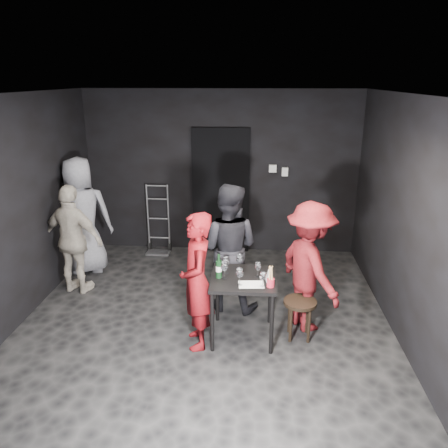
# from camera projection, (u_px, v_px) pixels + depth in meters

# --- Properties ---
(floor) EXTENTS (4.50, 5.00, 0.02)m
(floor) POSITION_uv_depth(u_px,v_px,m) (205.00, 324.00, 5.33)
(floor) COLOR black
(floor) RESTS_ON ground
(ceiling) EXTENTS (4.50, 5.00, 0.02)m
(ceiling) POSITION_uv_depth(u_px,v_px,m) (201.00, 94.00, 4.47)
(ceiling) COLOR silver
(ceiling) RESTS_ON ground
(wall_back) EXTENTS (4.50, 0.04, 2.70)m
(wall_back) POSITION_uv_depth(u_px,v_px,m) (221.00, 173.00, 7.26)
(wall_back) COLOR black
(wall_back) RESTS_ON ground
(wall_front) EXTENTS (4.50, 0.04, 2.70)m
(wall_front) POSITION_uv_depth(u_px,v_px,m) (152.00, 352.00, 2.54)
(wall_front) COLOR black
(wall_front) RESTS_ON ground
(wall_left) EXTENTS (0.04, 5.00, 2.70)m
(wall_left) POSITION_uv_depth(u_px,v_px,m) (11.00, 215.00, 5.06)
(wall_left) COLOR black
(wall_left) RESTS_ON ground
(wall_right) EXTENTS (0.04, 5.00, 2.70)m
(wall_right) POSITION_uv_depth(u_px,v_px,m) (409.00, 224.00, 4.74)
(wall_right) COLOR black
(wall_right) RESTS_ON ground
(doorway) EXTENTS (0.95, 0.10, 2.10)m
(doorway) POSITION_uv_depth(u_px,v_px,m) (221.00, 191.00, 7.30)
(doorway) COLOR black
(doorway) RESTS_ON ground
(wallbox_upper) EXTENTS (0.12, 0.06, 0.12)m
(wallbox_upper) POSITION_uv_depth(u_px,v_px,m) (273.00, 168.00, 7.12)
(wallbox_upper) COLOR #B7B7B2
(wallbox_upper) RESTS_ON wall_back
(wallbox_lower) EXTENTS (0.10, 0.06, 0.14)m
(wallbox_lower) POSITION_uv_depth(u_px,v_px,m) (285.00, 172.00, 7.12)
(wallbox_lower) COLOR #B7B7B2
(wallbox_lower) RESTS_ON wall_back
(hand_truck) EXTENTS (0.39, 0.34, 1.18)m
(hand_truck) POSITION_uv_depth(u_px,v_px,m) (159.00, 240.00, 7.48)
(hand_truck) COLOR #B2B2B7
(hand_truck) RESTS_ON floor
(tasting_table) EXTENTS (0.72, 0.72, 0.75)m
(tasting_table) POSITION_uv_depth(u_px,v_px,m) (243.00, 285.00, 4.90)
(tasting_table) COLOR black
(tasting_table) RESTS_ON floor
(stool) EXTENTS (0.38, 0.38, 0.47)m
(stool) POSITION_uv_depth(u_px,v_px,m) (300.00, 308.00, 4.95)
(stool) COLOR black
(stool) RESTS_ON floor
(server_red) EXTENTS (0.51, 0.65, 1.59)m
(server_red) POSITION_uv_depth(u_px,v_px,m) (197.00, 279.00, 4.71)
(server_red) COLOR maroon
(server_red) RESTS_ON floor
(woman_black) EXTENTS (0.96, 0.66, 1.82)m
(woman_black) POSITION_uv_depth(u_px,v_px,m) (228.00, 242.00, 5.47)
(woman_black) COLOR black
(woman_black) RESTS_ON floor
(man_maroon) EXTENTS (0.92, 1.15, 1.61)m
(man_maroon) POSITION_uv_depth(u_px,v_px,m) (310.00, 265.00, 5.05)
(man_maroon) COLOR maroon
(man_maroon) RESTS_ON floor
(bystander_cream) EXTENTS (1.00, 0.66, 1.56)m
(bystander_cream) POSITION_uv_depth(u_px,v_px,m) (73.00, 239.00, 5.93)
(bystander_cream) COLOR beige
(bystander_cream) RESTS_ON floor
(bystander_grey) EXTENTS (1.15, 0.81, 2.12)m
(bystander_grey) POSITION_uv_depth(u_px,v_px,m) (80.00, 205.00, 6.47)
(bystander_grey) COLOR gray
(bystander_grey) RESTS_ON floor
(tasting_mat) EXTENTS (0.28, 0.20, 0.00)m
(tasting_mat) POSITION_uv_depth(u_px,v_px,m) (251.00, 284.00, 4.69)
(tasting_mat) COLOR white
(tasting_mat) RESTS_ON tasting_table
(wine_glass_a) EXTENTS (0.11, 0.11, 0.22)m
(wine_glass_a) POSITION_uv_depth(u_px,v_px,m) (224.00, 270.00, 4.80)
(wine_glass_a) COLOR white
(wine_glass_a) RESTS_ON tasting_table
(wine_glass_b) EXTENTS (0.10, 0.10, 0.22)m
(wine_glass_b) POSITION_uv_depth(u_px,v_px,m) (226.00, 265.00, 4.92)
(wine_glass_b) COLOR white
(wine_glass_b) RESTS_ON tasting_table
(wine_glass_c) EXTENTS (0.08, 0.08, 0.22)m
(wine_glass_c) POSITION_uv_depth(u_px,v_px,m) (239.00, 262.00, 5.00)
(wine_glass_c) COLOR white
(wine_glass_c) RESTS_ON tasting_table
(wine_glass_d) EXTENTS (0.10, 0.10, 0.21)m
(wine_glass_d) POSITION_uv_depth(u_px,v_px,m) (240.00, 276.00, 4.65)
(wine_glass_d) COLOR white
(wine_glass_d) RESTS_ON tasting_table
(wine_glass_e) EXTENTS (0.08, 0.08, 0.18)m
(wine_glass_e) POSITION_uv_depth(u_px,v_px,m) (263.00, 279.00, 4.62)
(wine_glass_e) COLOR white
(wine_glass_e) RESTS_ON tasting_table
(wine_glass_f) EXTENTS (0.07, 0.07, 0.19)m
(wine_glass_f) POSITION_uv_depth(u_px,v_px,m) (258.00, 269.00, 4.85)
(wine_glass_f) COLOR white
(wine_glass_f) RESTS_ON tasting_table
(wine_bottle) EXTENTS (0.07, 0.07, 0.28)m
(wine_bottle) POSITION_uv_depth(u_px,v_px,m) (219.00, 269.00, 4.82)
(wine_bottle) COLOR black
(wine_bottle) RESTS_ON tasting_table
(breadstick_cup) EXTENTS (0.08, 0.08, 0.25)m
(breadstick_cup) POSITION_uv_depth(u_px,v_px,m) (271.00, 277.00, 4.61)
(breadstick_cup) COLOR #B92031
(breadstick_cup) RESTS_ON tasting_table
(reserved_card) EXTENTS (0.10, 0.15, 0.11)m
(reserved_card) POSITION_uv_depth(u_px,v_px,m) (268.00, 276.00, 4.76)
(reserved_card) COLOR white
(reserved_card) RESTS_ON tasting_table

